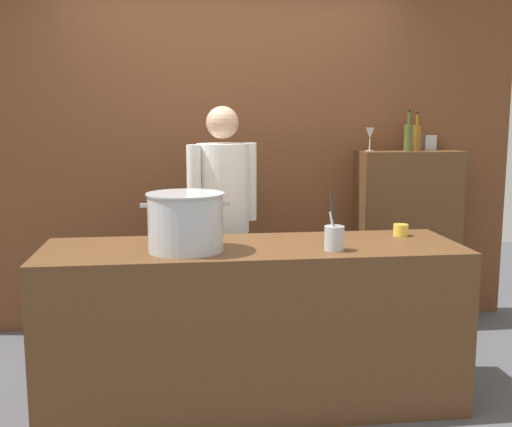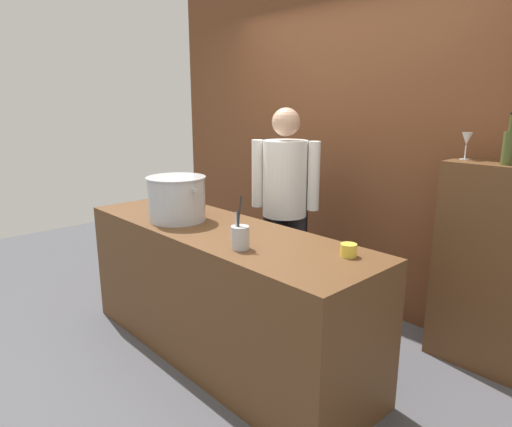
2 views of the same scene
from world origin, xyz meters
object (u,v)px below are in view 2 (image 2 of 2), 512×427
Objects in this scene: wine_bottle_olive at (508,147)px; wine_glass_tall at (467,140)px; chef at (285,200)px; utensil_crock at (240,237)px; stockpot_large at (177,199)px; butter_jar at (348,250)px.

wine_glass_tall is (-0.27, 0.07, 0.02)m from wine_bottle_olive.
chef is at bearing -164.17° from wine_bottle_olive.
chef is at bearing 119.59° from utensil_crock.
stockpot_large is at bearing -137.06° from wine_glass_tall.
wine_glass_tall is (0.62, 1.38, 0.49)m from utensil_crock.
wine_glass_tall is at bearing 164.73° from wine_bottle_olive.
butter_jar is at bearing 11.07° from stockpot_large.
chef is 9.62× the size of wine_glass_tall.
wine_glass_tall is at bearing 82.95° from butter_jar.
chef is at bearing 72.90° from stockpot_large.
wine_bottle_olive is (1.66, 1.22, 0.39)m from stockpot_large.
chef is at bearing -157.42° from wine_glass_tall.
wine_glass_tall reaches higher than stockpot_large.
butter_jar is (0.49, 0.34, -0.03)m from utensil_crock.
chef reaches higher than wine_glass_tall.
wine_bottle_olive is 0.28m from wine_glass_tall.
wine_bottle_olive reaches higher than utensil_crock.
wine_glass_tall reaches higher than butter_jar.
chef reaches higher than butter_jar.
wine_bottle_olive is (0.40, 0.97, 0.51)m from butter_jar.
chef is 1.16m from butter_jar.
utensil_crock is at bearing 89.37° from chef.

